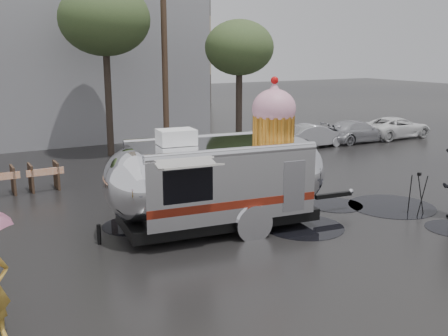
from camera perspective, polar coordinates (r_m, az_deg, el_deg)
ground at (r=12.93m, az=8.26°, el=-10.25°), size 120.00×120.00×0.00m
puddles at (r=14.66m, az=9.84°, el=-7.45°), size 13.06×10.14×0.01m
utility_pole at (r=25.37m, az=-6.48°, el=11.82°), size 1.60×0.28×9.00m
tree_mid at (r=25.49m, az=-12.87°, el=15.46°), size 4.20×4.20×8.03m
tree_right at (r=26.05m, az=1.68°, el=12.88°), size 3.36×3.36×6.42m
barricade_row at (r=19.95m, az=-23.24°, el=-1.31°), size 4.30×0.80×1.00m
parked_cars at (r=29.00m, az=12.54°, el=3.98°), size 13.20×1.90×1.50m
airstream_trailer at (r=14.81m, az=-0.30°, el=-0.87°), size 8.08×3.33×4.37m
tripod at (r=17.25m, az=20.36°, el=-2.31°), size 0.55×0.53×1.35m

